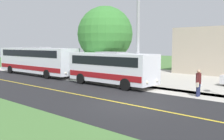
# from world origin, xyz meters

# --- Properties ---
(ground_plane) EXTENTS (120.00, 120.00, 0.00)m
(ground_plane) POSITION_xyz_m (0.00, 0.00, 0.00)
(ground_plane) COLOR #477238
(road_surface) EXTENTS (8.00, 100.00, 0.01)m
(road_surface) POSITION_xyz_m (0.00, 0.00, 0.00)
(road_surface) COLOR black
(road_surface) RESTS_ON ground
(sidewalk) EXTENTS (2.40, 100.00, 0.01)m
(sidewalk) POSITION_xyz_m (-5.20, 0.00, 0.00)
(sidewalk) COLOR #B2ADA3
(sidewalk) RESTS_ON ground
(road_centre_line) EXTENTS (0.16, 100.00, 0.00)m
(road_centre_line) POSITION_xyz_m (0.00, 0.00, 0.01)
(road_centre_line) COLOR gold
(road_centre_line) RESTS_ON ground
(shuttle_bus_front) EXTENTS (2.58, 8.00, 2.75)m
(shuttle_bus_front) POSITION_xyz_m (-4.47, -5.35, 1.52)
(shuttle_bus_front) COLOR white
(shuttle_bus_front) RESTS_ON ground
(transit_bus_rear) EXTENTS (2.57, 12.08, 3.09)m
(transit_bus_rear) POSITION_xyz_m (-4.46, -16.50, 1.70)
(transit_bus_rear) COLOR white
(transit_bus_rear) RESTS_ON ground
(pedestrian_with_bags) EXTENTS (0.72, 0.34, 1.74)m
(pedestrian_with_bags) POSITION_xyz_m (-4.79, 1.91, 0.94)
(pedestrian_with_bags) COLOR #1E2347
(pedestrian_with_bags) RESTS_ON ground
(street_light_pole) EXTENTS (1.97, 0.24, 8.05)m
(street_light_pole) POSITION_xyz_m (-4.88, -3.07, 4.43)
(street_light_pole) COLOR #9E9EA3
(street_light_pole) RESTS_ON ground
(tree_curbside) EXTENTS (5.41, 5.41, 7.08)m
(tree_curbside) POSITION_xyz_m (-7.40, -8.82, 4.37)
(tree_curbside) COLOR #4C3826
(tree_curbside) RESTS_ON ground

